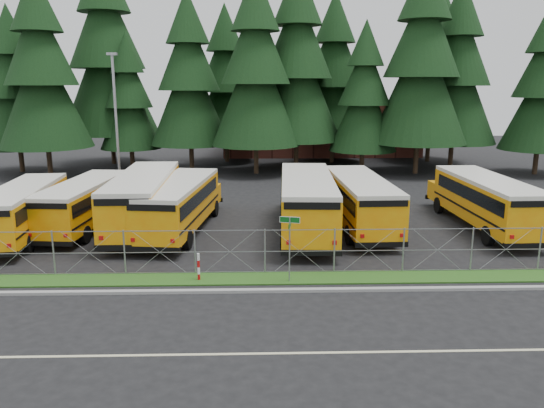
% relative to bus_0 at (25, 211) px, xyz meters
% --- Properties ---
extents(ground, '(120.00, 120.00, 0.00)m').
position_rel_bus_0_xyz_m(ground, '(13.75, -5.11, -1.38)').
color(ground, black).
rests_on(ground, ground).
extents(curb, '(50.00, 0.25, 0.12)m').
position_rel_bus_0_xyz_m(curb, '(13.75, -8.21, -1.32)').
color(curb, gray).
rests_on(curb, ground).
extents(grass_verge, '(50.00, 1.40, 0.06)m').
position_rel_bus_0_xyz_m(grass_verge, '(13.75, -6.81, -1.35)').
color(grass_verge, '#194614').
rests_on(grass_verge, ground).
extents(road_lane_line, '(50.00, 0.12, 0.01)m').
position_rel_bus_0_xyz_m(road_lane_line, '(13.75, -13.11, -1.37)').
color(road_lane_line, beige).
rests_on(road_lane_line, ground).
extents(chainlink_fence, '(44.00, 0.10, 2.00)m').
position_rel_bus_0_xyz_m(chainlink_fence, '(13.75, -6.11, -0.38)').
color(chainlink_fence, gray).
rests_on(chainlink_fence, ground).
extents(brick_building, '(22.00, 10.00, 6.00)m').
position_rel_bus_0_xyz_m(brick_building, '(19.75, 34.89, 1.62)').
color(brick_building, brown).
rests_on(brick_building, ground).
extents(bus_0, '(3.28, 10.68, 2.76)m').
position_rel_bus_0_xyz_m(bus_0, '(0.00, 0.00, 0.00)').
color(bus_0, orange).
rests_on(bus_0, ground).
extents(bus_1, '(3.34, 10.50, 2.71)m').
position_rel_bus_0_xyz_m(bus_1, '(2.77, 1.64, -0.03)').
color(bus_1, orange).
rests_on(bus_1, ground).
extents(bus_2, '(3.10, 12.08, 3.15)m').
position_rel_bus_0_xyz_m(bus_2, '(6.11, 1.43, 0.20)').
color(bus_2, orange).
rests_on(bus_2, ground).
extents(bus_3, '(3.93, 11.24, 2.88)m').
position_rel_bus_0_xyz_m(bus_3, '(8.22, 0.75, 0.06)').
color(bus_3, orange).
rests_on(bus_3, ground).
extents(bus_5, '(3.46, 12.20, 3.16)m').
position_rel_bus_0_xyz_m(bus_5, '(15.14, 0.42, 0.20)').
color(bus_5, orange).
rests_on(bus_5, ground).
extents(bus_6, '(3.00, 11.23, 2.92)m').
position_rel_bus_0_xyz_m(bus_6, '(18.18, 1.28, 0.08)').
color(bus_6, orange).
rests_on(bus_6, ground).
extents(bus_east, '(2.96, 11.31, 2.95)m').
position_rel_bus_0_xyz_m(bus_east, '(25.22, 0.95, 0.09)').
color(bus_east, orange).
rests_on(bus_east, ground).
extents(street_sign, '(0.82, 0.54, 2.81)m').
position_rel_bus_0_xyz_m(street_sign, '(13.74, -7.18, 0.65)').
color(street_sign, gray).
rests_on(street_sign, ground).
extents(striped_bollard, '(0.11, 0.11, 1.20)m').
position_rel_bus_0_xyz_m(striped_bollard, '(9.98, -6.91, -0.78)').
color(striped_bollard, '#B20C0C').
rests_on(striped_bollard, ground).
extents(light_standard, '(0.70, 0.35, 10.14)m').
position_rel_bus_0_xyz_m(light_standard, '(2.38, 10.68, 4.12)').
color(light_standard, gray).
rests_on(light_standard, ground).
extents(conifer_0, '(6.76, 6.76, 14.95)m').
position_rel_bus_0_xyz_m(conifer_0, '(-9.50, 21.71, 6.10)').
color(conifer_0, black).
rests_on(conifer_0, ground).
extents(conifer_1, '(7.89, 7.89, 17.45)m').
position_rel_bus_0_xyz_m(conifer_1, '(-6.00, 19.35, 7.34)').
color(conifer_1, black).
rests_on(conifer_1, ground).
extents(conifer_2, '(5.80, 5.80, 12.83)m').
position_rel_bus_0_xyz_m(conifer_2, '(0.24, 23.88, 5.03)').
color(conifer_2, black).
rests_on(conifer_2, ground).
extents(conifer_3, '(7.43, 7.43, 16.42)m').
position_rel_bus_0_xyz_m(conifer_3, '(6.19, 22.52, 6.83)').
color(conifer_3, black).
rests_on(conifer_3, ground).
extents(conifer_4, '(7.99, 7.99, 17.68)m').
position_rel_bus_0_xyz_m(conifer_4, '(12.35, 20.10, 7.46)').
color(conifer_4, black).
rests_on(conifer_4, ground).
extents(conifer_5, '(8.48, 8.48, 18.76)m').
position_rel_bus_0_xyz_m(conifer_5, '(16.18, 22.72, 8.00)').
color(conifer_5, black).
rests_on(conifer_5, ground).
extents(conifer_6, '(6.14, 6.14, 13.58)m').
position_rel_bus_0_xyz_m(conifer_6, '(22.12, 20.54, 5.41)').
color(conifer_6, black).
rests_on(conifer_6, ground).
extents(conifer_7, '(8.57, 8.57, 18.95)m').
position_rel_bus_0_xyz_m(conifer_7, '(26.91, 19.74, 8.10)').
color(conifer_7, black).
rests_on(conifer_7, ground).
extents(conifer_8, '(7.84, 7.84, 17.34)m').
position_rel_bus_0_xyz_m(conifer_8, '(30.95, 22.04, 7.29)').
color(conifer_8, black).
rests_on(conifer_8, ground).
extents(conifer_9, '(6.83, 6.83, 15.11)m').
position_rel_bus_0_xyz_m(conifer_9, '(37.64, 19.01, 6.18)').
color(conifer_9, black).
rests_on(conifer_9, ground).
extents(conifer_10, '(9.48, 9.48, 20.96)m').
position_rel_bus_0_xyz_m(conifer_10, '(-2.27, 26.58, 9.10)').
color(conifer_10, black).
rests_on(conifer_10, ground).
extents(conifer_11, '(7.19, 7.19, 15.89)m').
position_rel_bus_0_xyz_m(conifer_11, '(9.26, 27.81, 6.57)').
color(conifer_11, black).
rests_on(conifer_11, ground).
extents(conifer_12, '(7.69, 7.69, 17.01)m').
position_rel_bus_0_xyz_m(conifer_12, '(20.21, 26.82, 7.13)').
color(conifer_12, black).
rests_on(conifer_12, ground).
extents(conifer_13, '(8.49, 8.49, 18.79)m').
position_rel_bus_0_xyz_m(conifer_13, '(30.42, 27.29, 8.01)').
color(conifer_13, black).
rests_on(conifer_13, ground).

